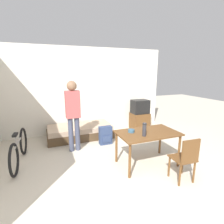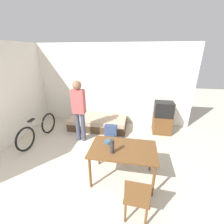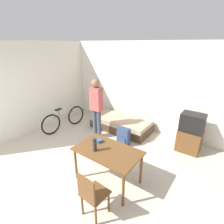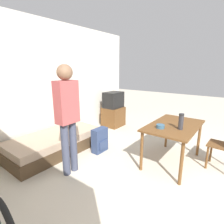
# 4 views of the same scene
# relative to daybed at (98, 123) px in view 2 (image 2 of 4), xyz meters

# --- Properties ---
(wall_back) EXTENTS (5.70, 0.06, 2.70)m
(wall_back) POSITION_rel_daybed_xyz_m (0.17, 0.56, 1.16)
(wall_back) COLOR silver
(wall_back) RESTS_ON ground_plane
(daybed) EXTENTS (1.90, 0.90, 0.38)m
(daybed) POSITION_rel_daybed_xyz_m (0.00, 0.00, 0.00)
(daybed) COLOR #4C3823
(daybed) RESTS_ON ground_plane
(tv) EXTENTS (0.56, 0.52, 1.02)m
(tv) POSITION_rel_daybed_xyz_m (2.07, 0.06, 0.29)
(tv) COLOR brown
(tv) RESTS_ON ground_plane
(dining_table) EXTENTS (1.26, 0.76, 0.72)m
(dining_table) POSITION_rel_daybed_xyz_m (1.04, -2.06, 0.45)
(dining_table) COLOR brown
(dining_table) RESTS_ON ground_plane
(wooden_chair) EXTENTS (0.40, 0.40, 0.85)m
(wooden_chair) POSITION_rel_daybed_xyz_m (1.32, -2.85, 0.29)
(wooden_chair) COLOR brown
(wooden_chair) RESTS_ON ground_plane
(bicycle) EXTENTS (0.18, 1.60, 0.74)m
(bicycle) POSITION_rel_daybed_xyz_m (-1.51, -1.05, 0.15)
(bicycle) COLOR black
(bicycle) RESTS_ON ground_plane
(person_standing) EXTENTS (0.34, 0.23, 1.75)m
(person_standing) POSITION_rel_daybed_xyz_m (-0.30, -0.83, 0.84)
(person_standing) COLOR #3D4256
(person_standing) RESTS_ON ground_plane
(thermos_flask) EXTENTS (0.08, 0.08, 0.26)m
(thermos_flask) POSITION_rel_daybed_xyz_m (0.85, -2.22, 0.68)
(thermos_flask) COLOR #2D2D33
(thermos_flask) RESTS_ON dining_table
(mate_bowl) EXTENTS (0.14, 0.14, 0.06)m
(mate_bowl) POSITION_rel_daybed_xyz_m (0.71, -1.94, 0.57)
(mate_bowl) COLOR #335670
(mate_bowl) RESTS_ON dining_table
(backpack) EXTENTS (0.34, 0.20, 0.50)m
(backpack) POSITION_rel_daybed_xyz_m (0.56, -0.73, 0.06)
(backpack) COLOR navy
(backpack) RESTS_ON ground_plane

